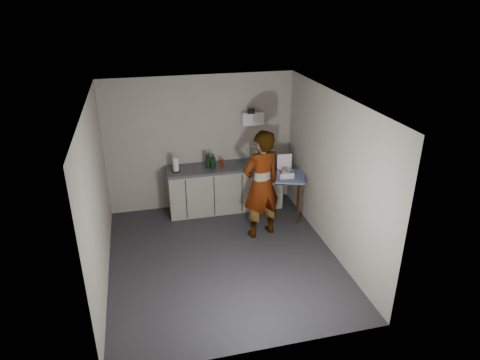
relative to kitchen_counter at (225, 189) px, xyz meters
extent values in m
plane|color=#2C2C31|center=(-0.40, -1.70, -0.43)|extent=(4.00, 4.00, 0.00)
cube|color=#B3A99C|center=(-0.40, 0.29, 0.87)|extent=(3.60, 0.02, 2.60)
cube|color=#B3A99C|center=(1.39, -1.70, 0.87)|extent=(0.02, 4.00, 2.60)
cube|color=#B3A99C|center=(-2.19, -1.70, 0.87)|extent=(0.02, 4.00, 2.60)
cube|color=silver|center=(-0.40, -1.70, 2.17)|extent=(3.60, 4.00, 0.01)
cube|color=black|center=(0.00, 0.00, -0.39)|extent=(2.20, 0.52, 0.08)
cube|color=#B7B0A2|center=(0.00, 0.00, 0.00)|extent=(2.20, 0.58, 0.86)
cube|color=#45494F|center=(0.00, 0.00, 0.46)|extent=(2.24, 0.62, 0.05)
cube|color=black|center=(-0.80, -0.29, 0.00)|extent=(0.02, 0.01, 0.80)
cube|color=black|center=(-0.27, -0.29, 0.00)|extent=(0.02, 0.01, 0.80)
cube|color=black|center=(0.27, -0.29, 0.00)|extent=(0.01, 0.01, 0.80)
cube|color=black|center=(0.80, -0.29, 0.00)|extent=(0.02, 0.01, 0.80)
cube|color=white|center=(0.60, 0.22, 1.32)|extent=(0.42, 0.16, 0.24)
cube|color=white|center=(0.60, 0.27, 1.18)|extent=(0.30, 0.06, 0.04)
cube|color=black|center=(0.55, 0.13, 1.48)|extent=(0.14, 0.02, 0.10)
cylinder|color=#35180C|center=(0.73, -0.75, -0.03)|extent=(0.04, 0.04, 0.79)
cylinder|color=#35180C|center=(1.19, -0.91, -0.03)|extent=(0.04, 0.04, 0.79)
cylinder|color=#35180C|center=(0.89, -0.29, -0.03)|extent=(0.04, 0.04, 0.79)
cylinder|color=#35180C|center=(1.35, -0.45, -0.03)|extent=(0.04, 0.04, 0.79)
cube|color=#35180C|center=(1.04, -0.60, 0.38)|extent=(0.74, 0.74, 0.04)
cube|color=#1A3EA0|center=(1.04, -0.60, 0.41)|extent=(0.84, 0.84, 0.03)
imported|color=#B2A593|center=(0.40, -1.10, 0.54)|extent=(0.81, 0.64, 1.93)
imported|color=black|center=(-0.24, -0.06, 0.63)|extent=(0.14, 0.14, 0.29)
cylinder|color=red|center=(-0.04, 0.00, 0.55)|extent=(0.07, 0.07, 0.13)
cylinder|color=black|center=(-0.33, -0.02, 0.62)|extent=(0.08, 0.08, 0.27)
cylinder|color=black|center=(-0.93, -0.05, 0.49)|extent=(0.15, 0.15, 0.01)
cylinder|color=white|center=(-0.93, -0.05, 0.63)|extent=(0.11, 0.11, 0.26)
cube|color=silver|center=(0.73, -0.05, 0.49)|extent=(0.45, 0.34, 0.02)
cylinder|color=silver|center=(0.53, -0.20, 0.65)|extent=(0.01, 0.01, 0.29)
cylinder|color=silver|center=(0.94, -0.20, 0.65)|extent=(0.01, 0.01, 0.29)
cylinder|color=silver|center=(0.53, 0.09, 0.65)|extent=(0.01, 0.01, 0.29)
cylinder|color=silver|center=(0.94, 0.09, 0.65)|extent=(0.01, 0.01, 0.29)
cylinder|color=white|center=(0.62, -0.05, 0.63)|extent=(0.06, 0.25, 0.24)
cylinder|color=white|center=(0.71, -0.05, 0.63)|extent=(0.06, 0.25, 0.24)
cylinder|color=white|center=(0.80, -0.05, 0.63)|extent=(0.06, 0.25, 0.24)
cube|color=white|center=(1.01, -0.62, 0.43)|extent=(0.30, 0.30, 0.01)
cube|color=white|center=(1.00, -0.75, 0.49)|extent=(0.27, 0.04, 0.10)
cube|color=white|center=(1.03, -0.49, 0.49)|extent=(0.27, 0.04, 0.10)
cube|color=white|center=(0.88, -0.61, 0.49)|extent=(0.04, 0.27, 0.10)
cube|color=white|center=(1.14, -0.64, 0.49)|extent=(0.04, 0.27, 0.10)
cube|color=white|center=(1.03, -0.48, 0.67)|extent=(0.27, 0.04, 0.27)
cylinder|color=white|center=(1.01, -0.62, 0.49)|extent=(0.18, 0.18, 0.10)
sphere|color=#FF5DAF|center=(0.97, -0.65, 0.56)|extent=(0.06, 0.06, 0.06)
sphere|color=#5991F2|center=(1.05, -0.66, 0.56)|extent=(0.06, 0.06, 0.06)
sphere|color=#58D76D|center=(1.02, -0.58, 0.56)|extent=(0.06, 0.06, 0.06)
sphere|color=#FF5DAF|center=(0.98, -0.58, 0.56)|extent=(0.06, 0.06, 0.06)
camera|label=1|loc=(-1.52, -7.42, 3.60)|focal=32.00mm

